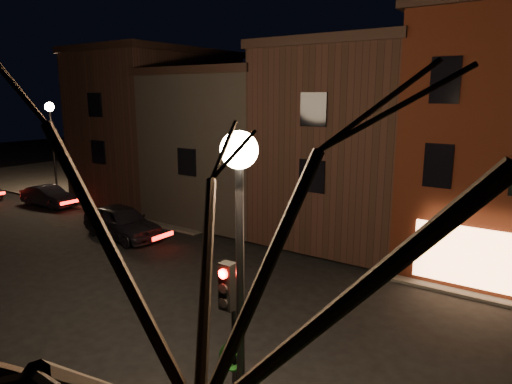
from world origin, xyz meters
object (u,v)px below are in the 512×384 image
parked_car_b (48,196)px  street_lamp_far (51,123)px  street_lamp_near (240,219)px  traffic_signal (231,330)px  parked_car_a (122,222)px  bare_tree_right (192,200)px

parked_car_b → street_lamp_far: bearing=43.3°
street_lamp_near → parked_car_b: street_lamp_near is taller
traffic_signal → parked_car_a: bearing=148.4°
parked_car_a → parked_car_b: size_ratio=1.19×
street_lamp_near → bare_tree_right: (1.30, -2.50, 0.97)m
street_lamp_near → bare_tree_right: size_ratio=0.76×
parked_car_a → parked_car_b: bearing=86.3°
bare_tree_right → parked_car_b: size_ratio=2.08×
traffic_signal → bare_tree_right: bare_tree_right is taller
street_lamp_far → parked_car_a: (11.23, -3.47, -4.35)m
bare_tree_right → street_lamp_near: bearing=117.5°
street_lamp_near → bare_tree_right: bare_tree_right is taller
parked_car_a → street_lamp_near: bearing=-115.8°
traffic_signal → bare_tree_right: 4.87m
traffic_signal → parked_car_b: size_ratio=0.99×
street_lamp_far → parked_car_b: street_lamp_far is taller
street_lamp_far → parked_car_a: size_ratio=1.33×
street_lamp_far → parked_car_b: size_ratio=1.59×
street_lamp_near → parked_car_a: (-13.97, 8.73, -4.35)m
street_lamp_far → parked_car_a: 12.54m
street_lamp_far → bare_tree_right: bearing=-29.0°
traffic_signal → street_lamp_near: bearing=-39.4°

